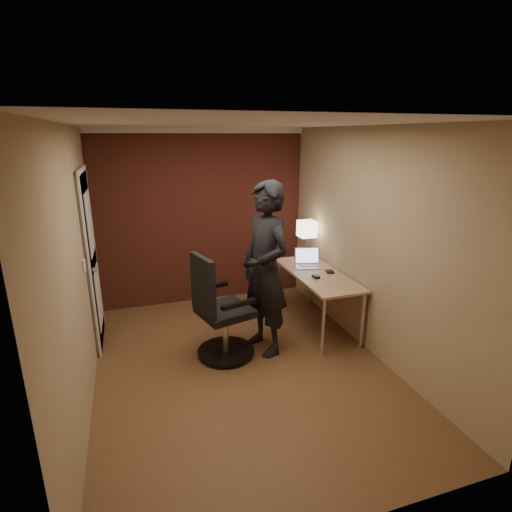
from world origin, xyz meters
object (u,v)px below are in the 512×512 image
desk (322,282)px  laptop (308,261)px  mouse (316,277)px  wallet (330,272)px  office_chair (219,314)px  person (266,270)px  desk_lamp (307,229)px

desk → laptop: size_ratio=3.94×
mouse → wallet: size_ratio=0.91×
laptop → mouse: laptop is taller
office_chair → wallet: bearing=12.4°
desk → laptop: (-0.06, 0.31, 0.19)m
laptop → person: 1.07m
wallet → person: (-0.98, -0.31, 0.24)m
desk → person: size_ratio=0.77×
desk_lamp → wallet: size_ratio=4.86×
desk_lamp → office_chair: (-1.49, -0.99, -0.62)m
desk → mouse: size_ratio=15.00×
mouse → desk: bearing=35.8°
desk_lamp → mouse: 0.90m
desk → person: bearing=-158.7°
desk → laptop: bearing=101.3°
laptop → office_chair: (-1.37, -0.68, -0.27)m
wallet → mouse: bearing=-154.6°
office_chair → desk_lamp: bearing=33.6°
wallet → person: size_ratio=0.06×
mouse → laptop: bearing=70.7°
laptop → wallet: laptop is taller
desk → laptop: 0.37m
office_chair → person: (0.54, 0.02, 0.45)m
mouse → person: person is taller
mouse → office_chair: 1.30m
desk_lamp → desk: bearing=-95.4°
laptop → wallet: (0.15, -0.34, -0.05)m
office_chair → person: size_ratio=0.61×
laptop → office_chair: size_ratio=0.32×
desk_lamp → office_chair: size_ratio=0.45×
desk_lamp → wallet: bearing=-87.4°
desk → office_chair: 1.48m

